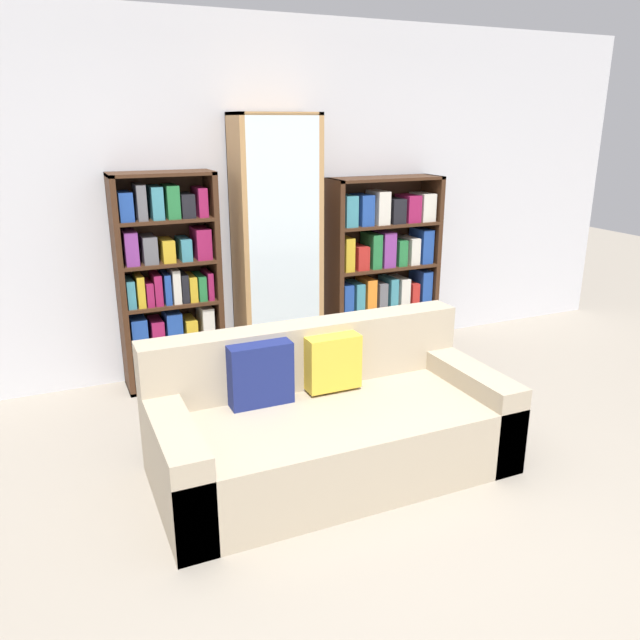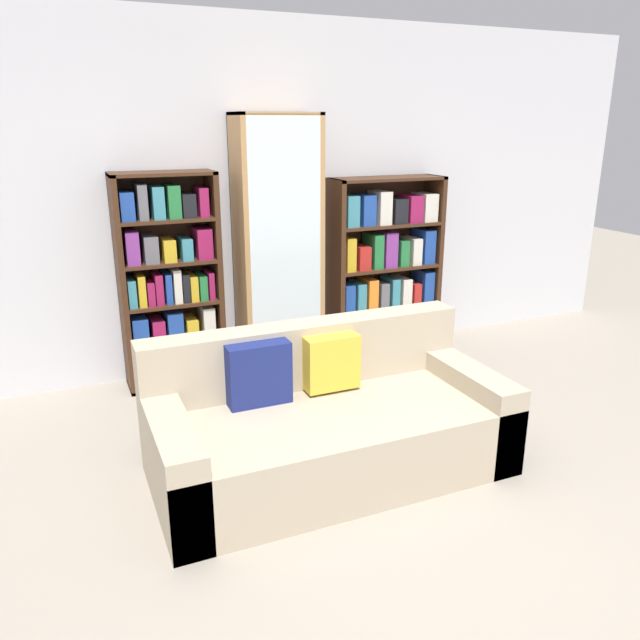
{
  "view_description": "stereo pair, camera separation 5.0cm",
  "coord_description": "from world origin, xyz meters",
  "views": [
    {
      "loc": [
        -1.56,
        -2.23,
        1.94
      ],
      "look_at": [
        0.09,
        1.47,
        0.64
      ],
      "focal_mm": 35.0,
      "sensor_mm": 36.0,
      "label": 1
    },
    {
      "loc": [
        -1.52,
        -2.25,
        1.94
      ],
      "look_at": [
        0.09,
        1.47,
        0.64
      ],
      "focal_mm": 35.0,
      "sensor_mm": 36.0,
      "label": 2
    }
  ],
  "objects": [
    {
      "name": "wall_back",
      "position": [
        0.0,
        2.52,
        1.35
      ],
      "size": [
        7.18,
        0.06,
        2.7
      ],
      "color": "silver",
      "rests_on": "ground"
    },
    {
      "name": "wine_bottle",
      "position": [
        0.46,
        1.62,
        0.16
      ],
      "size": [
        0.09,
        0.09,
        0.39
      ],
      "color": "#192333",
      "rests_on": "ground"
    },
    {
      "name": "bookshelf_right",
      "position": [
        1.06,
        2.32,
        0.71
      ],
      "size": [
        0.97,
        0.32,
        1.5
      ],
      "color": "#3D2314",
      "rests_on": "ground"
    },
    {
      "name": "display_cabinet",
      "position": [
        0.09,
        2.3,
        0.99
      ],
      "size": [
        0.64,
        0.36,
        2.0
      ],
      "color": "#AD7F4C",
      "rests_on": "ground"
    },
    {
      "name": "bookshelf_left",
      "position": [
        -0.77,
        2.32,
        0.77
      ],
      "size": [
        0.73,
        0.32,
        1.6
      ],
      "color": "#3D2314",
      "rests_on": "ground"
    },
    {
      "name": "ground_plane",
      "position": [
        0.0,
        0.0,
        0.0
      ],
      "size": [
        16.0,
        16.0,
        0.0
      ],
      "primitive_type": "plane",
      "color": "gray"
    },
    {
      "name": "couch",
      "position": [
        -0.21,
        0.7,
        0.28
      ],
      "size": [
        1.99,
        0.94,
        0.79
      ],
      "color": "tan",
      "rests_on": "ground"
    }
  ]
}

